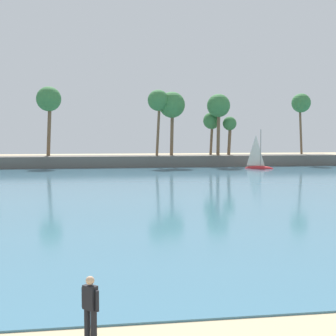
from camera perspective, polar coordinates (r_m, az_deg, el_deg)
sea at (r=65.27m, az=-9.27°, el=-0.60°), size 220.00×104.99×0.06m
palm_headland at (r=77.69m, az=-8.41°, el=2.79°), size 81.45×6.51×12.64m
person_at_waterline at (r=12.26m, az=-9.02°, el=-15.78°), size 0.41×0.42×1.67m
sailboat_mid_bay at (r=74.16m, az=10.46°, el=0.37°), size 4.35×3.36×6.25m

